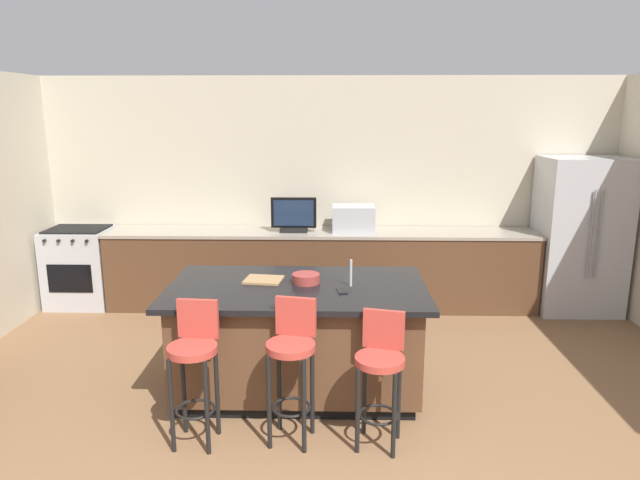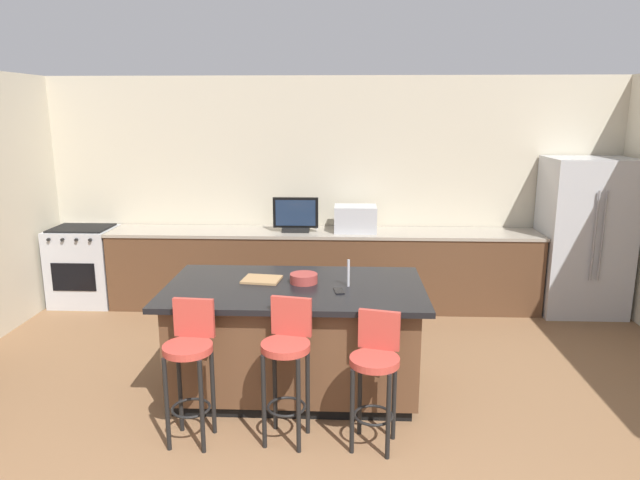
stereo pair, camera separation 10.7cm
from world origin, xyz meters
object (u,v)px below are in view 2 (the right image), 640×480
(refrigerator, at_px, (583,237))
(tv_monitor, at_px, (296,216))
(range_oven, at_px, (85,266))
(microwave, at_px, (355,219))
(fruit_bowl, at_px, (304,278))
(bar_stool_left, at_px, (190,359))
(bar_stool_center, at_px, (287,357))
(cutting_board, at_px, (262,279))
(kitchen_island, at_px, (295,337))
(cell_phone, at_px, (339,291))
(bar_stool_right, at_px, (375,369))

(refrigerator, xyz_separation_m, tv_monitor, (-3.26, -0.01, 0.21))
(range_oven, distance_m, tv_monitor, 2.62)
(microwave, height_order, tv_monitor, tv_monitor)
(tv_monitor, xyz_separation_m, fruit_bowl, (0.23, -1.96, -0.15))
(tv_monitor, bearing_deg, bar_stool_left, -100.13)
(microwave, relative_size, bar_stool_left, 0.48)
(bar_stool_left, distance_m, bar_stool_center, 0.67)
(tv_monitor, bearing_deg, bar_stool_center, -86.49)
(range_oven, xyz_separation_m, bar_stool_left, (2.04, -2.84, 0.14))
(bar_stool_left, bearing_deg, microwave, 72.21)
(fruit_bowl, bearing_deg, cutting_board, 171.98)
(kitchen_island, distance_m, cutting_board, 0.55)
(fruit_bowl, height_order, cutting_board, fruit_bowl)
(refrigerator, xyz_separation_m, cell_phone, (-2.74, -2.18, 0.03))
(range_oven, bearing_deg, refrigerator, -0.44)
(bar_stool_left, distance_m, bar_stool_right, 1.28)
(bar_stool_left, distance_m, cutting_board, 1.01)
(range_oven, distance_m, bar_stool_center, 3.90)
(refrigerator, relative_size, cell_phone, 11.81)
(tv_monitor, distance_m, fruit_bowl, 1.98)
(kitchen_island, distance_m, bar_stool_left, 1.02)
(bar_stool_right, distance_m, cutting_board, 1.31)
(bar_stool_center, xyz_separation_m, fruit_bowl, (0.06, 0.80, 0.33))
(refrigerator, distance_m, cutting_board, 3.88)
(range_oven, relative_size, bar_stool_left, 0.93)
(range_oven, bearing_deg, tv_monitor, -1.14)
(range_oven, distance_m, fruit_bowl, 3.46)
(refrigerator, distance_m, tv_monitor, 3.27)
(tv_monitor, height_order, cutting_board, tv_monitor)
(bar_stool_right, height_order, fruit_bowl, fruit_bowl)
(refrigerator, distance_m, bar_stool_right, 3.76)
(bar_stool_right, bearing_deg, tv_monitor, 119.12)
(refrigerator, relative_size, bar_stool_left, 1.76)
(cell_phone, bearing_deg, bar_stool_center, -130.04)
(refrigerator, xyz_separation_m, range_oven, (-5.80, 0.04, -0.42))
(tv_monitor, distance_m, bar_stool_center, 2.80)
(kitchen_island, height_order, range_oven, range_oven)
(bar_stool_right, height_order, cell_phone, bar_stool_right)
(tv_monitor, bearing_deg, fruit_bowl, -83.30)
(kitchen_island, bearing_deg, cutting_board, 155.50)
(kitchen_island, height_order, cutting_board, cutting_board)
(cell_phone, bearing_deg, refrigerator, 29.40)
(kitchen_island, height_order, microwave, microwave)
(bar_stool_right, distance_m, fruit_bowl, 1.07)
(tv_monitor, bearing_deg, cutting_board, -93.64)
(cutting_board, bearing_deg, tv_monitor, 86.36)
(refrigerator, bearing_deg, cutting_board, -150.49)
(bar_stool_right, relative_size, cutting_board, 3.11)
(tv_monitor, bearing_deg, bar_stool_right, -74.49)
(fruit_bowl, distance_m, cutting_board, 0.36)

